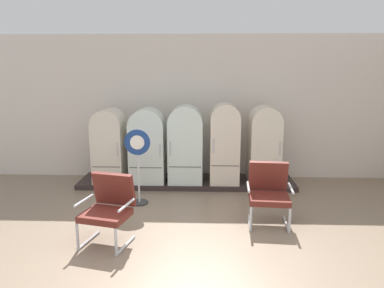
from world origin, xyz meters
The scene contains 11 objects.
ground centered at (0.00, 0.00, -0.03)m, with size 12.00×10.00×0.05m, color #846F5B.
back_wall centered at (0.00, 3.66, 1.59)m, with size 11.76×0.12×3.15m.
display_plinth centered at (0.00, 3.02, 0.05)m, with size 4.52×0.95×0.10m, color #312624.
refrigerator_0 centered at (-1.60, 2.93, 0.91)m, with size 0.62×0.71×1.52m.
refrigerator_1 centered at (-0.80, 2.89, 0.91)m, with size 0.71×0.63×1.54m.
refrigerator_2 centered at (-0.01, 2.89, 0.95)m, with size 0.70×0.63×1.60m.
refrigerator_3 centered at (0.79, 2.91, 0.98)m, with size 0.59×0.68×1.64m.
refrigerator_4 centered at (1.60, 2.94, 0.94)m, with size 0.62×0.72×1.58m.
armchair_left centered at (-0.97, 0.40, 0.53)m, with size 0.78×0.77×0.98m.
armchair_right centered at (1.39, 1.13, 0.53)m, with size 0.72×0.69×0.98m.
sign_stand centered at (-0.81, 1.87, 0.67)m, with size 0.46×0.32×1.38m.
Camera 1 is at (0.36, -4.34, 2.44)m, focal length 33.73 mm.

